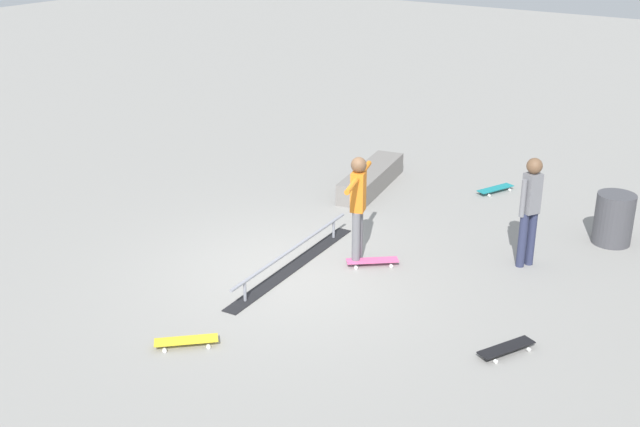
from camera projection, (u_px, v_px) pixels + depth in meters
The scene contains 10 objects.
ground_plane at pixel (290, 271), 12.01m from camera, with size 60.00×60.00×0.00m, color gray.
grind_rail at pixel (293, 258), 12.10m from camera, with size 3.36×0.49×0.33m.
skate_ledge at pixel (371, 178), 15.35m from camera, with size 2.31×0.55×0.40m, color gray.
skater_main at pixel (358, 203), 11.92m from camera, with size 1.34×0.50×1.72m.
skateboard_main at pixel (372, 261), 12.18m from camera, with size 0.67×0.74×0.09m.
bystander_grey_shirt at pixel (530, 206), 11.85m from camera, with size 0.38×0.29×1.73m.
loose_skateboard_teal at pixel (495, 189), 15.17m from camera, with size 0.82×0.49×0.09m.
loose_skateboard_black at pixel (506, 348), 9.85m from camera, with size 0.81×0.53×0.09m.
loose_skateboard_yellow at pixel (186, 341), 10.01m from camera, with size 0.70×0.72×0.09m.
trash_bin at pixel (614, 219), 12.84m from camera, with size 0.62×0.62×0.85m, color #47474C.
Camera 1 is at (8.66, 6.48, 5.31)m, focal length 44.48 mm.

